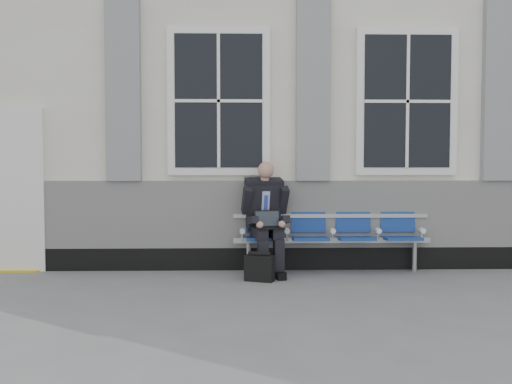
{
  "coord_description": "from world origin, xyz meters",
  "views": [
    {
      "loc": [
        -1.85,
        -6.13,
        1.45
      ],
      "look_at": [
        -1.67,
        0.9,
        1.08
      ],
      "focal_mm": 40.0,
      "sensor_mm": 36.0,
      "label": 1
    }
  ],
  "objects": [
    {
      "name": "briefcase",
      "position": [
        -1.63,
        0.72,
        0.17
      ],
      "size": [
        0.38,
        0.26,
        0.36
      ],
      "color": "black",
      "rests_on": "ground"
    },
    {
      "name": "ground",
      "position": [
        0.0,
        0.0,
        0.0
      ],
      "size": [
        70.0,
        70.0,
        0.0
      ],
      "primitive_type": "plane",
      "color": "slate",
      "rests_on": "ground"
    },
    {
      "name": "bench",
      "position": [
        -0.66,
        1.32,
        0.55
      ],
      "size": [
        2.6,
        0.47,
        0.91
      ],
      "color": "#9EA0A3",
      "rests_on": "ground"
    },
    {
      "name": "station_building",
      "position": [
        -0.02,
        3.47,
        2.22
      ],
      "size": [
        14.4,
        4.4,
        4.49
      ],
      "color": "silver",
      "rests_on": "ground"
    },
    {
      "name": "businessman",
      "position": [
        -1.54,
        1.19,
        0.78
      ],
      "size": [
        0.63,
        0.84,
        1.45
      ],
      "color": "black",
      "rests_on": "ground"
    }
  ]
}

